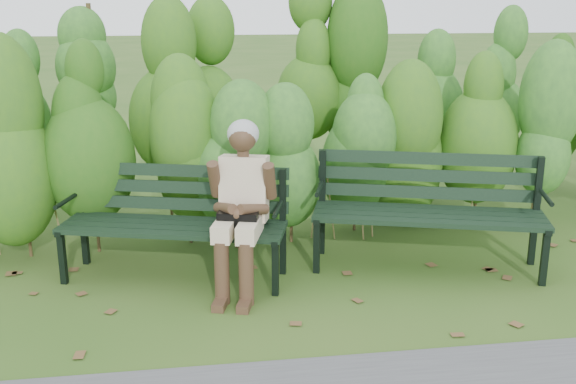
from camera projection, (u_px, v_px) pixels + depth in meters
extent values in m
plane|color=#2B5117|center=(295.00, 297.00, 5.21)|extent=(80.00, 80.00, 0.00)
cylinder|color=#47381E|center=(37.00, 210.00, 6.04)|extent=(0.03, 0.03, 0.80)
ellipsoid|color=#34651E|center=(29.00, 140.00, 5.86)|extent=(0.64, 0.64, 1.44)
cylinder|color=#47381E|center=(107.00, 207.00, 6.12)|extent=(0.03, 0.03, 0.80)
ellipsoid|color=#34651E|center=(102.00, 138.00, 5.95)|extent=(0.64, 0.64, 1.44)
cylinder|color=#47381E|center=(175.00, 204.00, 6.21)|extent=(0.03, 0.03, 0.80)
ellipsoid|color=#34651E|center=(172.00, 136.00, 6.03)|extent=(0.64, 0.64, 1.44)
cylinder|color=#47381E|center=(241.00, 202.00, 6.29)|extent=(0.03, 0.03, 0.80)
ellipsoid|color=#34651E|center=(240.00, 134.00, 6.12)|extent=(0.64, 0.64, 1.44)
cylinder|color=#47381E|center=(305.00, 199.00, 6.38)|extent=(0.03, 0.03, 0.80)
ellipsoid|color=#34651E|center=(306.00, 132.00, 6.20)|extent=(0.64, 0.64, 1.44)
cylinder|color=#47381E|center=(368.00, 196.00, 6.46)|extent=(0.03, 0.03, 0.80)
ellipsoid|color=#34651E|center=(370.00, 131.00, 6.29)|extent=(0.64, 0.64, 1.44)
cylinder|color=#47381E|center=(429.00, 194.00, 6.55)|extent=(0.03, 0.03, 0.80)
ellipsoid|color=#34651E|center=(433.00, 129.00, 6.37)|extent=(0.64, 0.64, 1.44)
cylinder|color=#47381E|center=(489.00, 191.00, 6.63)|extent=(0.03, 0.03, 0.80)
ellipsoid|color=#34651E|center=(494.00, 127.00, 6.46)|extent=(0.64, 0.64, 1.44)
cylinder|color=#47381E|center=(547.00, 189.00, 6.72)|extent=(0.03, 0.03, 0.80)
ellipsoid|color=#34651E|center=(554.00, 125.00, 6.54)|extent=(0.64, 0.64, 1.44)
cylinder|color=#47381E|center=(0.00, 169.00, 6.87)|extent=(0.04, 0.04, 1.10)
cylinder|color=#47381E|center=(78.00, 167.00, 6.98)|extent=(0.04, 0.04, 1.10)
ellipsoid|color=#275B16|center=(70.00, 81.00, 6.74)|extent=(0.70, 0.70, 1.98)
cylinder|color=#47381E|center=(153.00, 164.00, 7.09)|extent=(0.04, 0.04, 1.10)
ellipsoid|color=#275B16|center=(148.00, 80.00, 6.84)|extent=(0.70, 0.70, 1.98)
cylinder|color=#47381E|center=(226.00, 162.00, 7.19)|extent=(0.04, 0.04, 1.10)
ellipsoid|color=#275B16|center=(224.00, 79.00, 6.95)|extent=(0.70, 0.70, 1.98)
cylinder|color=#47381E|center=(297.00, 159.00, 7.30)|extent=(0.04, 0.04, 1.10)
ellipsoid|color=#275B16|center=(297.00, 78.00, 7.06)|extent=(0.70, 0.70, 1.98)
cylinder|color=#47381E|center=(366.00, 157.00, 7.41)|extent=(0.04, 0.04, 1.10)
ellipsoid|color=#275B16|center=(369.00, 76.00, 7.16)|extent=(0.70, 0.70, 1.98)
cylinder|color=#47381E|center=(433.00, 155.00, 7.51)|extent=(0.04, 0.04, 1.10)
ellipsoid|color=#275B16|center=(438.00, 75.00, 7.27)|extent=(0.70, 0.70, 1.98)
cylinder|color=#47381E|center=(498.00, 153.00, 7.62)|extent=(0.04, 0.04, 1.10)
ellipsoid|color=#275B16|center=(505.00, 74.00, 7.38)|extent=(0.70, 0.70, 1.98)
cylinder|color=#47381E|center=(561.00, 150.00, 7.73)|extent=(0.04, 0.04, 1.10)
ellipsoid|color=#275B16|center=(570.00, 73.00, 7.48)|extent=(0.70, 0.70, 1.98)
cube|color=brown|center=(212.00, 284.00, 5.45)|extent=(0.10, 0.08, 0.01)
cube|color=brown|center=(558.00, 286.00, 5.40)|extent=(0.10, 0.09, 0.01)
cube|color=brown|center=(149.00, 351.00, 4.41)|extent=(0.11, 0.11, 0.01)
cube|color=brown|center=(235.00, 289.00, 5.35)|extent=(0.10, 0.11, 0.01)
cube|color=brown|center=(496.00, 261.00, 5.92)|extent=(0.11, 0.10, 0.01)
cube|color=brown|center=(198.00, 281.00, 5.51)|extent=(0.11, 0.10, 0.01)
cube|color=brown|center=(174.00, 290.00, 5.34)|extent=(0.11, 0.11, 0.01)
cube|color=brown|center=(159.00, 359.00, 4.31)|extent=(0.11, 0.11, 0.01)
cube|color=brown|center=(141.00, 291.00, 5.32)|extent=(0.09, 0.07, 0.01)
cube|color=brown|center=(89.00, 265.00, 5.82)|extent=(0.11, 0.10, 0.01)
cube|color=brown|center=(399.00, 255.00, 6.07)|extent=(0.07, 0.09, 0.01)
cube|color=brown|center=(55.00, 330.00, 4.68)|extent=(0.10, 0.11, 0.01)
cube|color=brown|center=(83.00, 360.00, 4.29)|extent=(0.11, 0.11, 0.01)
cube|color=brown|center=(133.00, 313.00, 4.95)|extent=(0.11, 0.11, 0.01)
cube|color=brown|center=(41.00, 316.00, 4.90)|extent=(0.11, 0.10, 0.01)
cube|color=brown|center=(406.00, 343.00, 4.51)|extent=(0.11, 0.11, 0.01)
cube|color=brown|center=(426.00, 313.00, 4.94)|extent=(0.11, 0.10, 0.01)
cube|color=brown|center=(61.00, 309.00, 5.01)|extent=(0.11, 0.11, 0.01)
cube|color=brown|center=(134.00, 333.00, 4.64)|extent=(0.10, 0.09, 0.01)
cube|color=brown|center=(289.00, 268.00, 5.76)|extent=(0.11, 0.10, 0.01)
cube|color=brown|center=(180.00, 356.00, 4.34)|extent=(0.10, 0.11, 0.01)
cube|color=black|center=(166.00, 235.00, 5.25)|extent=(1.77, 0.60, 0.04)
cube|color=black|center=(170.00, 230.00, 5.37)|extent=(1.77, 0.60, 0.04)
cube|color=black|center=(175.00, 225.00, 5.49)|extent=(1.77, 0.60, 0.04)
cube|color=black|center=(179.00, 220.00, 5.61)|extent=(1.77, 0.60, 0.04)
cube|color=black|center=(182.00, 204.00, 5.67)|extent=(1.76, 0.54, 0.11)
cube|color=black|center=(182.00, 187.00, 5.64)|extent=(1.76, 0.54, 0.11)
cube|color=black|center=(181.00, 170.00, 5.62)|extent=(1.76, 0.54, 0.11)
cube|color=black|center=(62.00, 257.00, 5.40)|extent=(0.06, 0.06, 0.45)
cube|color=black|center=(83.00, 214.00, 5.75)|extent=(0.06, 0.06, 0.91)
cube|color=black|center=(71.00, 225.00, 5.54)|extent=(0.18, 0.50, 0.04)
cylinder|color=black|center=(66.00, 201.00, 5.43)|extent=(0.14, 0.37, 0.04)
cube|color=black|center=(275.00, 268.00, 5.19)|extent=(0.06, 0.06, 0.45)
cube|color=black|center=(283.00, 222.00, 5.54)|extent=(0.06, 0.06, 0.91)
cube|color=black|center=(279.00, 234.00, 5.33)|extent=(0.18, 0.50, 0.04)
cylinder|color=black|center=(278.00, 209.00, 5.22)|extent=(0.14, 0.37, 0.04)
cube|color=black|center=(430.00, 223.00, 5.44)|extent=(1.87, 0.66, 0.04)
cube|color=black|center=(429.00, 218.00, 5.57)|extent=(1.87, 0.66, 0.04)
cube|color=black|center=(428.00, 213.00, 5.69)|extent=(1.87, 0.66, 0.04)
cube|color=black|center=(427.00, 209.00, 5.82)|extent=(1.87, 0.66, 0.04)
cube|color=black|center=(427.00, 192.00, 5.88)|extent=(1.85, 0.60, 0.11)
cube|color=black|center=(428.00, 176.00, 5.86)|extent=(1.85, 0.60, 0.11)
cube|color=black|center=(429.00, 158.00, 5.83)|extent=(1.85, 0.60, 0.11)
cube|color=black|center=(317.00, 246.00, 5.62)|extent=(0.07, 0.07, 0.48)
cube|color=black|center=(322.00, 203.00, 5.99)|extent=(0.07, 0.07, 0.96)
cube|color=black|center=(320.00, 213.00, 5.76)|extent=(0.20, 0.52, 0.04)
cylinder|color=black|center=(319.00, 189.00, 5.65)|extent=(0.15, 0.39, 0.04)
cube|color=black|center=(545.00, 257.00, 5.37)|extent=(0.07, 0.07, 0.48)
cube|color=black|center=(536.00, 212.00, 5.74)|extent=(0.07, 0.07, 0.96)
cube|color=black|center=(542.00, 223.00, 5.51)|extent=(0.20, 0.52, 0.04)
cylinder|color=black|center=(546.00, 198.00, 5.39)|extent=(0.15, 0.39, 0.04)
cube|color=beige|center=(226.00, 227.00, 5.14)|extent=(0.26, 0.46, 0.13)
cube|color=beige|center=(250.00, 228.00, 5.11)|extent=(0.26, 0.46, 0.13)
cylinder|color=#472F1F|center=(222.00, 273.00, 5.05)|extent=(0.14, 0.14, 0.49)
cylinder|color=#472F1F|center=(246.00, 274.00, 5.03)|extent=(0.14, 0.14, 0.49)
cube|color=#472F1F|center=(220.00, 304.00, 5.03)|extent=(0.14, 0.22, 0.06)
cube|color=#472F1F|center=(245.00, 305.00, 5.01)|extent=(0.14, 0.22, 0.06)
cube|color=beige|center=(244.00, 188.00, 5.32)|extent=(0.43, 0.35, 0.53)
cylinder|color=#472F1F|center=(243.00, 154.00, 5.23)|extent=(0.09, 0.09, 0.10)
sphere|color=#472F1F|center=(243.00, 138.00, 5.18)|extent=(0.22, 0.22, 0.22)
ellipsoid|color=gray|center=(243.00, 134.00, 5.20)|extent=(0.25, 0.24, 0.22)
cylinder|color=#472F1F|center=(215.00, 179.00, 5.25)|extent=(0.15, 0.23, 0.32)
cylinder|color=#472F1F|center=(270.00, 181.00, 5.19)|extent=(0.15, 0.23, 0.32)
cylinder|color=#472F1F|center=(225.00, 208.00, 5.16)|extent=(0.18, 0.29, 0.14)
cylinder|color=#472F1F|center=(253.00, 209.00, 5.13)|extent=(0.27, 0.23, 0.14)
sphere|color=#472F1F|center=(238.00, 214.00, 5.09)|extent=(0.11, 0.11, 0.11)
cube|color=black|center=(238.00, 222.00, 5.12)|extent=(0.33, 0.20, 0.16)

